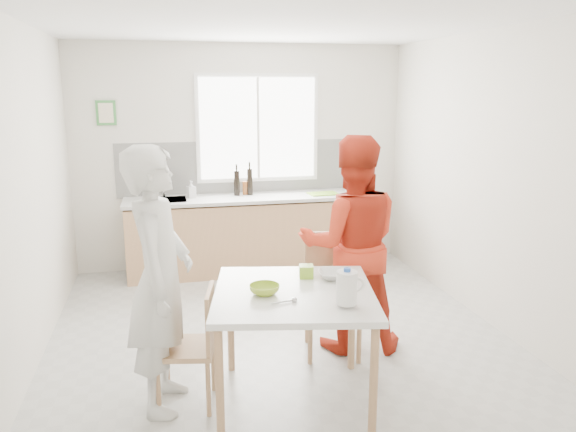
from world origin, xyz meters
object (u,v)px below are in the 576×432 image
at_px(chair_far, 332,287).
at_px(bowl_green, 264,289).
at_px(dining_table, 294,303).
at_px(person_white, 160,280).
at_px(wine_bottle_b, 237,183).
at_px(bowl_white, 334,275).
at_px(milk_jug, 347,287).
at_px(person_red, 351,245).
at_px(wine_bottle_a, 250,182).
at_px(chair_left, 195,342).

distance_m(chair_far, bowl_green, 1.08).
distance_m(dining_table, person_white, 0.92).
distance_m(dining_table, wine_bottle_b, 3.10).
distance_m(dining_table, bowl_white, 0.41).
relative_size(person_white, bowl_white, 8.05).
bearing_deg(milk_jug, person_red, 80.87).
bearing_deg(chair_far, wine_bottle_a, 108.72).
distance_m(milk_jug, wine_bottle_a, 3.43).
xyz_separation_m(person_red, wine_bottle_a, (-0.49, 2.34, 0.17)).
relative_size(person_white, wine_bottle_b, 6.09).
xyz_separation_m(dining_table, bowl_green, (-0.21, -0.01, 0.12)).
xyz_separation_m(chair_far, bowl_white, (-0.16, -0.56, 0.31)).
distance_m(person_white, bowl_white, 1.23).
bearing_deg(bowl_green, dining_table, 3.10).
height_order(bowl_white, wine_bottle_b, wine_bottle_b).
relative_size(bowl_green, milk_jug, 0.87).
distance_m(person_white, wine_bottle_a, 3.12).
relative_size(dining_table, chair_far, 1.27).
bearing_deg(person_red, wine_bottle_a, -67.32).
bearing_deg(bowl_white, wine_bottle_a, 93.21).
bearing_deg(wine_bottle_a, wine_bottle_b, -174.51).
distance_m(wine_bottle_a, wine_bottle_b, 0.16).
distance_m(person_white, milk_jug, 1.26).
height_order(chair_left, bowl_white, bowl_white).
distance_m(person_red, bowl_white, 0.66).
relative_size(person_red, bowl_green, 8.92).
bearing_deg(wine_bottle_b, wine_bottle_a, 5.49).
xyz_separation_m(chair_far, wine_bottle_b, (-0.48, 2.34, 0.52)).
height_order(chair_left, wine_bottle_a, wine_bottle_a).
xyz_separation_m(person_white, bowl_green, (0.68, -0.18, -0.05)).
xyz_separation_m(person_red, bowl_white, (-0.32, -0.57, -0.05)).
xyz_separation_m(wine_bottle_a, wine_bottle_b, (-0.16, -0.02, -0.01)).
height_order(chair_far, person_red, person_red).
bearing_deg(chair_left, dining_table, 90.00).
xyz_separation_m(chair_left, person_white, (-0.21, 0.04, 0.45)).
relative_size(dining_table, person_red, 0.70).
xyz_separation_m(chair_far, milk_jug, (-0.24, -1.08, 0.41)).
xyz_separation_m(dining_table, wine_bottle_b, (0.02, 3.08, 0.33)).
relative_size(chair_left, wine_bottle_a, 2.64).
bearing_deg(chair_far, person_white, -146.60).
bearing_deg(bowl_white, chair_far, 74.10).
distance_m(bowl_white, wine_bottle_b, 2.92).
relative_size(bowl_green, wine_bottle_a, 0.64).
bearing_deg(person_white, dining_table, -90.00).
xyz_separation_m(person_white, wine_bottle_b, (0.91, 2.91, 0.16)).
relative_size(chair_far, bowl_green, 4.90).
relative_size(dining_table, wine_bottle_a, 3.94).
distance_m(dining_table, milk_jug, 0.48).
distance_m(dining_table, chair_far, 0.92).
xyz_separation_m(chair_left, person_red, (1.34, 0.63, 0.44)).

